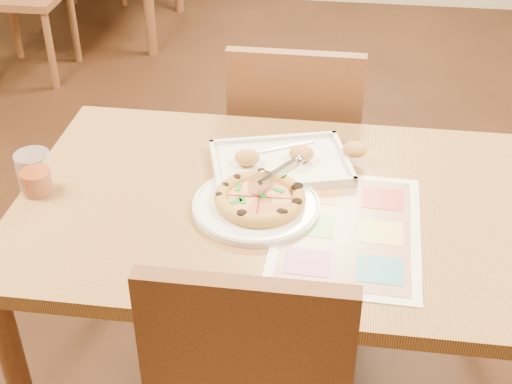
# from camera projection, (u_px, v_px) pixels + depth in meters

# --- Properties ---
(dining_table) EXTENTS (1.30, 0.85, 0.72)m
(dining_table) POSITION_uv_depth(u_px,v_px,m) (275.00, 228.00, 1.84)
(dining_table) COLOR olive
(dining_table) RESTS_ON ground
(chair_far) EXTENTS (0.42, 0.42, 0.47)m
(chair_far) POSITION_uv_depth(u_px,v_px,m) (295.00, 135.00, 2.37)
(chair_far) COLOR brown
(chair_far) RESTS_ON ground
(plate) EXTENTS (0.35, 0.35, 0.02)m
(plate) POSITION_uv_depth(u_px,v_px,m) (256.00, 206.00, 1.76)
(plate) COLOR white
(plate) RESTS_ON dining_table
(pizza) EXTENTS (0.23, 0.23, 0.03)m
(pizza) POSITION_uv_depth(u_px,v_px,m) (260.00, 198.00, 1.75)
(pizza) COLOR gold
(pizza) RESTS_ON plate
(pizza_cutter) EXTENTS (0.12, 0.09, 0.08)m
(pizza_cutter) POSITION_uv_depth(u_px,v_px,m) (274.00, 176.00, 1.73)
(pizza_cutter) COLOR silver
(pizza_cutter) RESTS_ON pizza
(appetizer_tray) EXTENTS (0.44, 0.34, 0.06)m
(appetizer_tray) POSITION_uv_depth(u_px,v_px,m) (285.00, 163.00, 1.90)
(appetizer_tray) COLOR silver
(appetizer_tray) RESTS_ON dining_table
(glass_tumbler) EXTENTS (0.09, 0.09, 0.11)m
(glass_tumbler) POSITION_uv_depth(u_px,v_px,m) (36.00, 175.00, 1.80)
(glass_tumbler) COLOR maroon
(glass_tumbler) RESTS_ON dining_table
(menu) EXTENTS (0.36, 0.49, 0.00)m
(menu) POSITION_uv_depth(u_px,v_px,m) (347.00, 229.00, 1.69)
(menu) COLOR white
(menu) RESTS_ON dining_table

